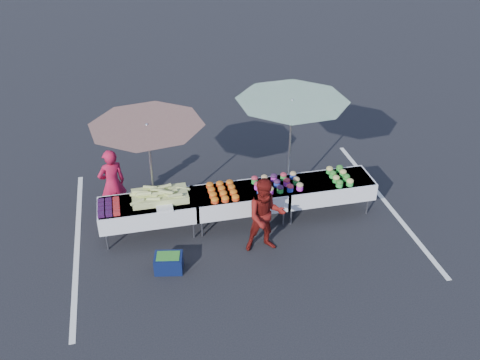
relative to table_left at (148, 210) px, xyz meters
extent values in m
plane|color=black|center=(1.80, 0.00, -0.58)|extent=(80.00, 80.00, 0.00)
cube|color=silver|center=(-1.40, 0.00, -0.58)|extent=(0.10, 5.00, 0.00)
cube|color=silver|center=(5.00, 0.00, -0.58)|extent=(0.10, 5.00, 0.00)
cube|color=white|center=(0.00, 0.00, 0.15)|extent=(1.80, 0.75, 0.04)
cube|color=white|center=(0.00, 0.00, -0.01)|extent=(1.86, 0.81, 0.36)
cylinder|color=slate|center=(-0.82, -0.29, -0.39)|extent=(0.04, 0.04, 0.39)
cylinder|color=slate|center=(-0.82, 0.29, -0.39)|extent=(0.04, 0.04, 0.39)
cylinder|color=slate|center=(0.82, -0.29, -0.39)|extent=(0.04, 0.04, 0.39)
cylinder|color=slate|center=(0.82, 0.29, -0.39)|extent=(0.04, 0.04, 0.39)
cube|color=white|center=(1.80, 0.00, 0.15)|extent=(1.80, 0.75, 0.04)
cube|color=white|center=(1.80, 0.00, -0.01)|extent=(1.86, 0.81, 0.36)
cylinder|color=slate|center=(0.98, -0.29, -0.39)|extent=(0.04, 0.04, 0.39)
cylinder|color=slate|center=(0.98, 0.29, -0.39)|extent=(0.04, 0.04, 0.39)
cylinder|color=slate|center=(2.62, -0.29, -0.39)|extent=(0.04, 0.04, 0.39)
cylinder|color=slate|center=(2.62, 0.29, -0.39)|extent=(0.04, 0.04, 0.39)
cube|color=white|center=(3.60, 0.00, 0.15)|extent=(1.80, 0.75, 0.04)
cube|color=white|center=(3.60, 0.00, -0.01)|extent=(1.86, 0.81, 0.36)
cylinder|color=slate|center=(2.78, -0.29, -0.39)|extent=(0.04, 0.04, 0.39)
cylinder|color=slate|center=(2.78, 0.29, -0.39)|extent=(0.04, 0.04, 0.39)
cylinder|color=slate|center=(4.42, -0.29, -0.39)|extent=(0.04, 0.04, 0.39)
cylinder|color=slate|center=(4.42, 0.29, -0.39)|extent=(0.04, 0.04, 0.39)
cube|color=#230B2D|center=(-0.85, -0.27, 0.21)|extent=(0.12, 0.12, 0.08)
cube|color=#230B2D|center=(-0.85, -0.13, 0.21)|extent=(0.12, 0.12, 0.08)
cube|color=#230B2D|center=(-0.85, 0.01, 0.21)|extent=(0.12, 0.12, 0.08)
cube|color=#230B2D|center=(-0.85, 0.15, 0.21)|extent=(0.12, 0.12, 0.08)
cube|color=#230B2D|center=(-0.71, -0.27, 0.21)|extent=(0.12, 0.12, 0.08)
cube|color=#230B2D|center=(-0.71, -0.13, 0.21)|extent=(0.12, 0.12, 0.08)
cube|color=#230B2D|center=(-0.71, 0.01, 0.21)|extent=(0.12, 0.12, 0.08)
cube|color=#230B2D|center=(-0.71, 0.15, 0.21)|extent=(0.12, 0.12, 0.08)
cube|color=maroon|center=(-0.57, -0.27, 0.21)|extent=(0.12, 0.12, 0.08)
cube|color=maroon|center=(-0.57, -0.13, 0.21)|extent=(0.12, 0.12, 0.08)
cube|color=maroon|center=(-0.57, 0.01, 0.21)|extent=(0.12, 0.12, 0.08)
cube|color=maroon|center=(-0.57, 0.15, 0.21)|extent=(0.12, 0.12, 0.08)
cube|color=#C7C566|center=(0.25, 0.05, 0.24)|extent=(1.05, 0.55, 0.14)
cylinder|color=#C7C566|center=(0.55, 0.20, 0.27)|extent=(0.27, 0.09, 0.10)
cylinder|color=#C7C566|center=(-0.13, 0.10, 0.34)|extent=(0.27, 0.14, 0.07)
cylinder|color=#C7C566|center=(0.36, -0.06, 0.38)|extent=(0.27, 0.14, 0.09)
cylinder|color=#C7C566|center=(-0.17, 0.08, 0.28)|extent=(0.27, 0.15, 0.10)
cylinder|color=#C7C566|center=(0.07, -0.01, 0.33)|extent=(0.27, 0.15, 0.08)
cylinder|color=#C7C566|center=(0.21, 0.09, 0.36)|extent=(0.27, 0.10, 0.10)
cylinder|color=#C7C566|center=(0.21, -0.03, 0.36)|extent=(0.27, 0.07, 0.08)
cylinder|color=#C7C566|center=(0.12, -0.13, 0.31)|extent=(0.27, 0.14, 0.09)
cylinder|color=#C7C566|center=(0.09, 0.25, 0.34)|extent=(0.27, 0.12, 0.08)
cylinder|color=#C7C566|center=(0.71, 0.14, 0.29)|extent=(0.27, 0.16, 0.08)
cylinder|color=#C7C566|center=(-0.06, 0.01, 0.34)|extent=(0.27, 0.11, 0.07)
cylinder|color=#C7C566|center=(0.16, -0.18, 0.27)|extent=(0.27, 0.10, 0.07)
cylinder|color=#C7C566|center=(0.36, 0.19, 0.35)|extent=(0.27, 0.12, 0.08)
cylinder|color=#C7C566|center=(-0.18, -0.17, 0.31)|extent=(0.27, 0.15, 0.08)
cylinder|color=#C7C566|center=(-0.09, 0.09, 0.36)|extent=(0.27, 0.10, 0.08)
cylinder|color=#C7C566|center=(0.46, 0.00, 0.32)|extent=(0.27, 0.16, 0.10)
cylinder|color=#C7C566|center=(-0.03, -0.02, 0.38)|extent=(0.27, 0.12, 0.09)
cylinder|color=#C7C566|center=(0.52, -0.18, 0.37)|extent=(0.27, 0.09, 0.07)
cylinder|color=#C7C566|center=(0.58, -0.15, 0.30)|extent=(0.27, 0.10, 0.09)
cylinder|color=#C7C566|center=(0.50, -0.09, 0.28)|extent=(0.27, 0.12, 0.09)
cylinder|color=#C7C566|center=(0.35, 0.28, 0.27)|extent=(0.27, 0.10, 0.08)
cube|color=white|center=(0.30, -0.30, 0.19)|extent=(0.30, 0.25, 0.05)
cylinder|color=red|center=(1.25, -0.28, 0.19)|extent=(0.15, 0.15, 0.05)
ellipsoid|color=#CC700B|center=(1.25, -0.28, 0.23)|extent=(0.15, 0.15, 0.08)
cylinder|color=red|center=(1.25, -0.10, 0.19)|extent=(0.15, 0.15, 0.05)
ellipsoid|color=#CC700B|center=(1.25, -0.10, 0.23)|extent=(0.15, 0.15, 0.08)
cylinder|color=red|center=(1.25, 0.08, 0.19)|extent=(0.15, 0.15, 0.05)
ellipsoid|color=#CC700B|center=(1.25, 0.08, 0.23)|extent=(0.15, 0.15, 0.08)
cylinder|color=red|center=(1.25, 0.26, 0.19)|extent=(0.15, 0.15, 0.05)
ellipsoid|color=#CC700B|center=(1.25, 0.26, 0.23)|extent=(0.15, 0.15, 0.08)
cylinder|color=red|center=(1.45, -0.28, 0.19)|extent=(0.15, 0.15, 0.05)
ellipsoid|color=#CC700B|center=(1.45, -0.28, 0.23)|extent=(0.15, 0.15, 0.08)
cylinder|color=red|center=(1.45, -0.10, 0.19)|extent=(0.15, 0.15, 0.05)
ellipsoid|color=#CC700B|center=(1.45, -0.10, 0.23)|extent=(0.15, 0.15, 0.08)
cylinder|color=red|center=(1.45, 0.08, 0.19)|extent=(0.15, 0.15, 0.05)
ellipsoid|color=#CC700B|center=(1.45, 0.08, 0.23)|extent=(0.15, 0.15, 0.08)
cylinder|color=red|center=(1.45, 0.26, 0.19)|extent=(0.15, 0.15, 0.05)
ellipsoid|color=#CC700B|center=(1.45, 0.26, 0.23)|extent=(0.15, 0.15, 0.08)
cylinder|color=red|center=(1.65, -0.28, 0.19)|extent=(0.15, 0.15, 0.05)
ellipsoid|color=#CC700B|center=(1.65, -0.28, 0.23)|extent=(0.15, 0.15, 0.08)
cylinder|color=red|center=(1.65, -0.10, 0.19)|extent=(0.15, 0.15, 0.05)
ellipsoid|color=#CC700B|center=(1.65, -0.10, 0.23)|extent=(0.15, 0.15, 0.08)
cylinder|color=red|center=(1.65, 0.08, 0.19)|extent=(0.15, 0.15, 0.05)
ellipsoid|color=#CC700B|center=(1.65, 0.08, 0.23)|extent=(0.15, 0.15, 0.08)
cylinder|color=red|center=(1.65, 0.26, 0.19)|extent=(0.15, 0.15, 0.05)
ellipsoid|color=#CC700B|center=(1.65, 0.26, 0.23)|extent=(0.15, 0.15, 0.08)
cylinder|color=#263CB5|center=(2.15, -0.22, 0.22)|extent=(0.13, 0.13, 0.10)
ellipsoid|color=maroon|center=(2.15, -0.22, 0.28)|extent=(0.14, 0.14, 0.10)
cylinder|color=#C92BC2|center=(2.15, 0.00, 0.22)|extent=(0.13, 0.13, 0.10)
ellipsoid|color=maroon|center=(2.15, 0.00, 0.28)|extent=(0.14, 0.14, 0.10)
cylinder|color=green|center=(2.15, 0.22, 0.22)|extent=(0.13, 0.13, 0.10)
ellipsoid|color=maroon|center=(2.15, 0.22, 0.28)|extent=(0.14, 0.14, 0.10)
cylinder|color=#C92BC2|center=(2.35, -0.22, 0.22)|extent=(0.13, 0.13, 0.10)
ellipsoid|color=tan|center=(2.35, -0.22, 0.28)|extent=(0.14, 0.14, 0.10)
cylinder|color=green|center=(2.35, 0.00, 0.22)|extent=(0.13, 0.13, 0.10)
ellipsoid|color=tan|center=(2.35, 0.00, 0.28)|extent=(0.14, 0.14, 0.10)
cylinder|color=#263CB5|center=(2.35, 0.22, 0.22)|extent=(0.13, 0.13, 0.10)
ellipsoid|color=tan|center=(2.35, 0.22, 0.28)|extent=(0.14, 0.14, 0.10)
cylinder|color=green|center=(2.55, -0.22, 0.22)|extent=(0.13, 0.13, 0.10)
ellipsoid|color=#2A1230|center=(2.55, -0.22, 0.28)|extent=(0.14, 0.14, 0.10)
cylinder|color=#263CB5|center=(2.55, 0.00, 0.22)|extent=(0.13, 0.13, 0.10)
ellipsoid|color=#2A1230|center=(2.55, 0.00, 0.28)|extent=(0.14, 0.14, 0.10)
cylinder|color=#C92BC2|center=(2.55, 0.22, 0.22)|extent=(0.13, 0.13, 0.10)
ellipsoid|color=#2A1230|center=(2.55, 0.22, 0.28)|extent=(0.14, 0.14, 0.10)
cylinder|color=#263CB5|center=(2.75, -0.22, 0.22)|extent=(0.13, 0.13, 0.10)
ellipsoid|color=maroon|center=(2.75, -0.22, 0.28)|extent=(0.14, 0.14, 0.10)
cylinder|color=#C92BC2|center=(2.75, 0.00, 0.22)|extent=(0.13, 0.13, 0.10)
ellipsoid|color=maroon|center=(2.75, 0.00, 0.28)|extent=(0.14, 0.14, 0.10)
cylinder|color=green|center=(2.75, 0.22, 0.22)|extent=(0.13, 0.13, 0.10)
ellipsoid|color=maroon|center=(2.75, 0.22, 0.28)|extent=(0.14, 0.14, 0.10)
cylinder|color=#C92BC2|center=(2.95, -0.22, 0.22)|extent=(0.13, 0.13, 0.10)
ellipsoid|color=tan|center=(2.95, -0.22, 0.28)|extent=(0.14, 0.14, 0.10)
cylinder|color=green|center=(2.95, 0.00, 0.22)|extent=(0.13, 0.13, 0.10)
ellipsoid|color=tan|center=(2.95, 0.00, 0.28)|extent=(0.14, 0.14, 0.10)
cylinder|color=#263CB5|center=(2.95, 0.22, 0.22)|extent=(0.13, 0.13, 0.10)
ellipsoid|color=tan|center=(2.95, 0.22, 0.28)|extent=(0.14, 0.14, 0.10)
cylinder|color=green|center=(3.75, -0.28, 0.21)|extent=(0.14, 0.14, 0.08)
ellipsoid|color=#206C1D|center=(3.75, -0.28, 0.26)|extent=(0.14, 0.14, 0.11)
cylinder|color=green|center=(3.75, -0.10, 0.21)|extent=(0.14, 0.14, 0.08)
ellipsoid|color=#BCBF55|center=(3.75, -0.10, 0.26)|extent=(0.14, 0.14, 0.11)
cylinder|color=green|center=(3.75, 0.08, 0.21)|extent=(0.14, 0.14, 0.08)
ellipsoid|color=#206C1D|center=(3.75, 0.08, 0.26)|extent=(0.14, 0.14, 0.11)
cylinder|color=green|center=(3.75, 0.26, 0.21)|extent=(0.14, 0.14, 0.08)
ellipsoid|color=#BCBF55|center=(3.75, 0.26, 0.26)|extent=(0.14, 0.14, 0.11)
cylinder|color=green|center=(3.97, -0.28, 0.21)|extent=(0.14, 0.14, 0.08)
ellipsoid|color=#BCBF55|center=(3.97, -0.28, 0.26)|extent=(0.14, 0.14, 0.11)
cylinder|color=green|center=(3.97, -0.10, 0.21)|extent=(0.14, 0.14, 0.08)
ellipsoid|color=#206C1D|center=(3.97, -0.10, 0.26)|extent=(0.14, 0.14, 0.11)
cylinder|color=green|center=(3.97, 0.08, 0.21)|extent=(0.14, 0.14, 0.08)
ellipsoid|color=#BCBF55|center=(3.97, 0.08, 0.26)|extent=(0.14, 0.14, 0.11)
cylinder|color=green|center=(3.97, 0.26, 0.21)|extent=(0.14, 0.14, 0.08)
ellipsoid|color=#206C1D|center=(3.97, 0.26, 0.26)|extent=(0.14, 0.14, 0.11)
imported|color=#B61439|center=(-0.63, 0.83, 0.17)|extent=(0.63, 0.52, 1.50)
imported|color=maroon|center=(2.07, -0.92, 0.17)|extent=(0.76, 0.61, 1.50)
cylinder|color=black|center=(0.15, 0.40, -0.55)|extent=(0.41, 0.41, 0.07)
cylinder|color=#B2B2B2|center=(0.15, 0.40, 0.49)|extent=(0.04, 0.04, 2.15)
cone|color=#8C7454|center=(0.15, 0.40, 1.43)|extent=(2.59, 2.59, 0.33)
sphere|color=#B2B2B2|center=(0.15, 0.40, 1.58)|extent=(0.06, 0.06, 0.06)
cylinder|color=black|center=(2.99, 0.64, -0.54)|extent=(0.43, 0.43, 0.08)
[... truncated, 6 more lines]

